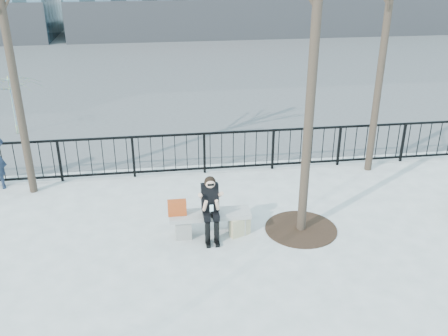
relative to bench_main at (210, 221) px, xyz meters
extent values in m
plane|color=gray|center=(0.00, 0.00, -0.30)|extent=(120.00, 120.00, 0.00)
cube|color=#474747|center=(0.00, 15.00, -0.30)|extent=(60.00, 23.00, 0.01)
cube|color=black|center=(0.00, 3.00, 0.78)|extent=(14.00, 0.05, 0.05)
cube|color=black|center=(0.00, 3.00, -0.18)|extent=(14.00, 0.05, 0.05)
cube|color=#2D2D30|center=(3.00, 21.96, 0.90)|extent=(18.00, 0.08, 2.40)
cylinder|color=black|center=(1.90, -0.10, 3.45)|extent=(0.18, 0.18, 7.50)
cylinder|color=black|center=(-4.00, 2.50, 2.95)|extent=(0.18, 0.18, 6.50)
cylinder|color=black|center=(4.50, 2.60, 3.20)|extent=(0.18, 0.18, 7.00)
cylinder|color=black|center=(1.90, -0.10, -0.29)|extent=(1.50, 1.50, 0.02)
cube|color=gray|center=(-0.55, 0.00, -0.10)|extent=(0.32, 0.38, 0.40)
cube|color=gray|center=(0.55, 0.00, -0.10)|extent=(0.32, 0.38, 0.40)
cube|color=gray|center=(0.00, 0.00, 0.14)|extent=(1.65, 0.46, 0.09)
cube|color=#A93C14|center=(-0.66, 0.02, 0.34)|extent=(0.37, 0.18, 0.31)
cube|color=beige|center=(0.60, -0.14, -0.10)|extent=(0.45, 0.31, 0.40)
imported|color=gold|center=(-5.33, 6.65, 0.63)|extent=(2.46, 2.49, 1.85)
camera|label=1|loc=(-0.94, -8.77, 5.17)|focal=40.00mm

